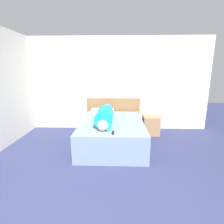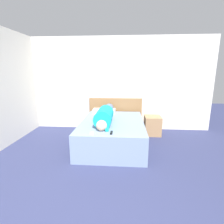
# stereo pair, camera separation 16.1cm
# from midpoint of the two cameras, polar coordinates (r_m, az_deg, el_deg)

# --- Properties ---
(wall_back) EXTENTS (5.65, 0.06, 2.60)m
(wall_back) POSITION_cam_midpoint_polar(r_m,az_deg,el_deg) (5.05, -1.98, 9.02)
(wall_back) COLOR silver
(wall_back) RESTS_ON ground_plane
(bed) EXTENTS (1.40, 2.00, 0.55)m
(bed) POSITION_cam_midpoint_polar(r_m,az_deg,el_deg) (4.07, -1.07, -6.75)
(bed) COLOR #7589A8
(bed) RESTS_ON ground_plane
(headboard) EXTENTS (1.52, 0.04, 0.91)m
(headboard) POSITION_cam_midpoint_polar(r_m,az_deg,el_deg) (5.10, -0.43, -0.54)
(headboard) COLOR olive
(headboard) RESTS_ON ground_plane
(nightstand) EXTENTS (0.42, 0.45, 0.50)m
(nightstand) POSITION_cam_midpoint_polar(r_m,az_deg,el_deg) (4.83, 11.60, -4.15)
(nightstand) COLOR #A37A51
(nightstand) RESTS_ON ground_plane
(person_lying) EXTENTS (0.36, 1.72, 0.36)m
(person_lying) POSITION_cam_midpoint_polar(r_m,az_deg,el_deg) (3.92, -3.44, -0.98)
(person_lying) COLOR #DBB293
(person_lying) RESTS_ON bed
(pillow_near_headboard) EXTENTS (0.59, 0.30, 0.11)m
(pillow_near_headboard) POSITION_cam_midpoint_polar(r_m,az_deg,el_deg) (4.72, -4.06, 0.22)
(pillow_near_headboard) COLOR white
(pillow_near_headboard) RESTS_ON bed
(tv_remote) EXTENTS (0.04, 0.15, 0.02)m
(tv_remote) POSITION_cam_midpoint_polar(r_m,az_deg,el_deg) (3.23, -1.12, -6.76)
(tv_remote) COLOR black
(tv_remote) RESTS_ON bed
(cell_phone) EXTENTS (0.06, 0.13, 0.01)m
(cell_phone) POSITION_cam_midpoint_polar(r_m,az_deg,el_deg) (3.23, -7.51, -6.99)
(cell_phone) COLOR #B2B7BC
(cell_phone) RESTS_ON bed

